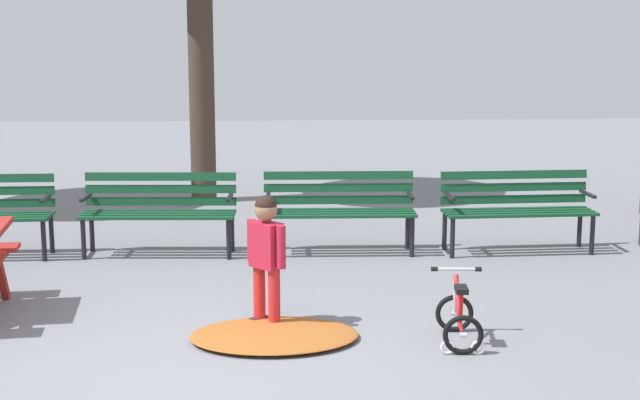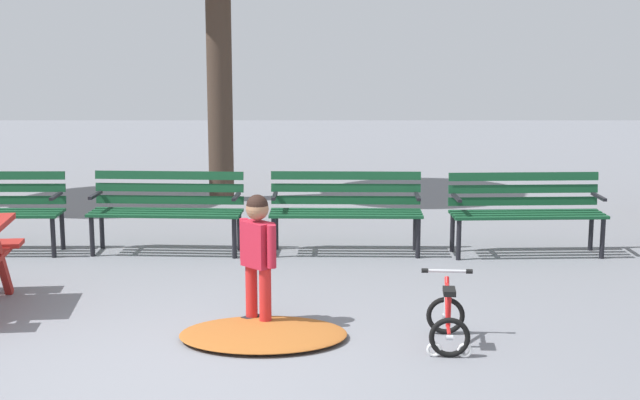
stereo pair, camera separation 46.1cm
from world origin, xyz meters
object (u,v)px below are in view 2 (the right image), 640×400
Objects in this scene: park_bench_right at (347,205)px; kids_bicycle at (449,320)px; park_bench_far_right at (527,206)px; child_standing at (259,249)px; park_bench_left at (169,205)px.

park_bench_right is 3.07m from kids_bicycle.
park_bench_far_right is 3.61m from child_standing.
park_bench_left is 1.01× the size of park_bench_right.
child_standing is (1.13, -2.52, 0.12)m from park_bench_left.
park_bench_right is at bearing 178.08° from park_bench_far_right.
child_standing is at bearing -65.86° from park_bench_left.
child_standing reaches higher than kids_bicycle.
child_standing is 1.84× the size of kids_bicycle.
kids_bicycle is (-1.21, -2.91, -0.31)m from park_bench_far_right.
park_bench_right and park_bench_far_right have the same top height.
park_bench_left is at bearing 179.41° from park_bench_right.
child_standing is at bearing -107.04° from park_bench_right.
park_bench_left is 2.77m from child_standing.
park_bench_right is 2.62m from child_standing.
park_bench_left is 3.96m from kids_bicycle.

